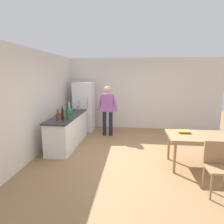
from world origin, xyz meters
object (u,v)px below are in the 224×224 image
Objects in this scene: person at (108,108)px; bottle_beer_brown at (57,117)px; bottle_vinegar_tall at (64,111)px; utensil_jar at (79,107)px; book_stack at (184,132)px; chair at (218,164)px; bottle_wine_green at (68,114)px; bottle_water_clear at (69,106)px; cooking_pot at (68,111)px; refrigerator at (84,107)px; bottle_sauce_red at (58,113)px; dining_table at (200,139)px; bottle_wine_dark at (62,114)px.

bottle_beer_brown is at bearing -121.53° from person.
bottle_vinegar_tall reaches higher than bottle_beer_brown.
utensil_jar is 3.60m from book_stack.
person reaches higher than chair.
bottle_wine_green is at bearing 171.50° from book_stack.
bottle_water_clear is (-0.31, -0.06, 0.05)m from utensil_jar.
chair is at bearing -34.57° from cooking_pot.
utensil_jar reaches higher than cooking_pot.
bottle_vinegar_tall is at bearing -80.68° from bottle_water_clear.
utensil_jar is at bearing 142.03° from chair.
bottle_vinegar_tall is (-0.18, -1.68, 0.14)m from refrigerator.
book_stack is at bearing -12.67° from bottle_sauce_red.
person reaches higher than utensil_jar.
bottle_wine_green reaches higher than cooking_pot.
dining_table is 3.94m from utensil_jar.
bottle_wine_dark is (-0.05, -2.11, 0.15)m from refrigerator.
bottle_vinegar_tall is 1.23× the size of bottle_beer_brown.
chair is at bearing -52.97° from person.
bottle_wine_dark is 1.31× the size of bottle_beer_brown.
bottle_sauce_red is at bearing 157.31° from chair.
bottle_beer_brown is (0.05, -0.62, -0.03)m from bottle_vinegar_tall.
utensil_jar is 1.50m from bottle_wine_dark.
refrigerator is at bearing 86.79° from utensil_jar.
cooking_pot is 3.42m from book_stack.
bottle_water_clear is 1.64m from bottle_beer_brown.
cooking_pot is 1.18× the size of bottle_wine_dark.
bottle_wine_green reaches higher than dining_table.
bottle_beer_brown is at bearing -93.03° from utensil_jar.
chair is 2.84× the size of bottle_vinegar_tall.
bottle_wine_green is at bearing -72.97° from bottle_water_clear.
bottle_wine_dark is at bearing -50.44° from bottle_sauce_red.
person is 5.67× the size of bottle_water_clear.
cooking_pot is 1.54× the size of bottle_beer_brown.
chair reaches higher than book_stack.
bottle_sauce_red is (-0.24, 0.29, -0.05)m from bottle_wine_dark.
utensil_jar is at bearing 82.37° from bottle_vinegar_tall.
cooking_pot is 1.25× the size of utensil_jar.
bottle_beer_brown is at bearing -93.08° from refrigerator.
bottle_water_clear is at bearing 105.31° from cooking_pot.
chair is 2.68× the size of bottle_wine_dark.
refrigerator is at bearing 63.12° from bottle_water_clear.
chair is 4.54m from utensil_jar.
bottle_water_clear is at bearing 150.95° from dining_table.
bottle_wine_dark reaches higher than dining_table.
dining_table is 3.50× the size of cooking_pot.
bottle_sauce_red reaches higher than dining_table.
dining_table is 0.36m from book_stack.
dining_table is at bearing -10.12° from bottle_wine_green.
person reaches higher than bottle_water_clear.
chair is (2.35, -3.11, -0.44)m from person.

